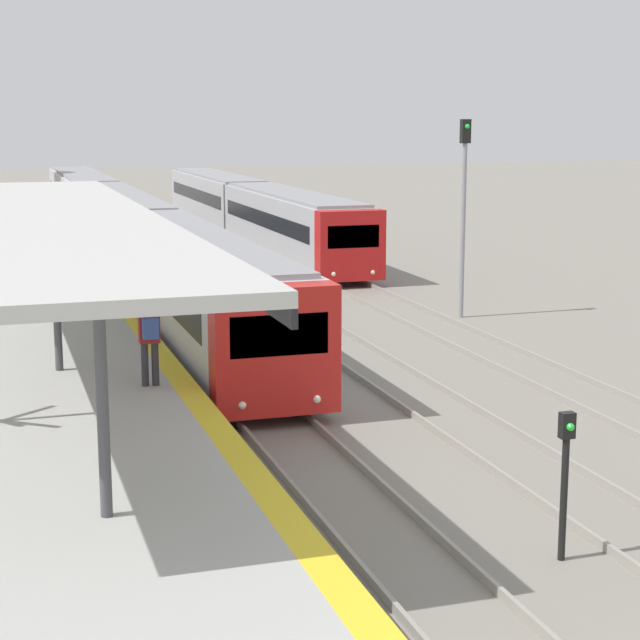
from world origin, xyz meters
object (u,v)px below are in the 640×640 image
object	(u,v)px
train_near	(120,226)
train_far	(251,209)
person_on_platform	(149,336)
signal_post_near	(565,471)
signal_mast_far	(464,197)

from	to	relation	value
train_near	train_far	world-z (taller)	train_near
person_on_platform	train_near	xyz separation A→B (m)	(2.36, 23.51, -0.23)
person_on_platform	signal_post_near	xyz separation A→B (m)	(4.43, -7.95, -0.57)
signal_post_near	signal_mast_far	world-z (taller)	signal_mast_far
person_on_platform	train_near	distance (m)	23.63
person_on_platform	signal_mast_far	distance (m)	14.11
train_far	signal_mast_far	bearing A→B (deg)	-86.30
signal_mast_far	train_near	bearing A→B (deg)	119.97
train_near	train_far	bearing A→B (deg)	42.57
train_near	signal_mast_far	distance (m)	16.93
train_far	signal_mast_far	xyz separation A→B (m)	(1.36, -21.03, 2.06)
train_far	signal_post_near	xyz separation A→B (m)	(-4.97, -37.92, -0.31)
person_on_platform	signal_mast_far	world-z (taller)	signal_mast_far
train_near	train_far	distance (m)	9.56
train_far	person_on_platform	bearing A→B (deg)	-107.41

